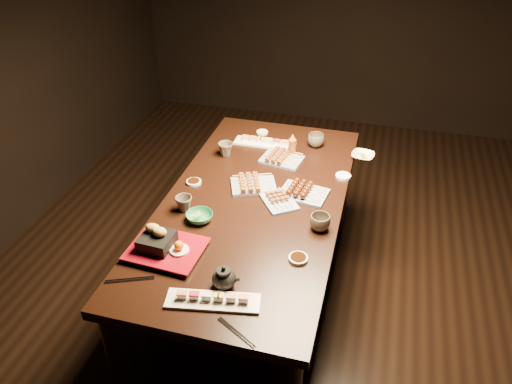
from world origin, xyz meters
TOP-DOWN VIEW (x-y plane):
  - ground at (0.00, 0.00)m, footprint 5.00×5.00m
  - dining_table at (-0.23, -0.13)m, footprint 1.26×1.95m
  - sushi_platter_near at (-0.20, -0.85)m, footprint 0.39×0.17m
  - sushi_platter_far at (-0.32, 0.47)m, footprint 0.38×0.11m
  - yakitori_plate_center at (-0.27, -0.00)m, footprint 0.28×0.24m
  - yakitori_plate_right at (-0.10, -0.11)m, footprint 0.24×0.25m
  - yakitori_plate_left at (-0.18, 0.31)m, footprint 0.25×0.20m
  - tsukune_plate at (0.01, -0.01)m, footprint 0.26×0.21m
  - edamame_bowl_green at (-0.44, -0.36)m, footprint 0.18×0.18m
  - edamame_bowl_cream at (0.27, 0.45)m, footprint 0.15×0.15m
  - tempura_tray at (-0.50, -0.62)m, footprint 0.34×0.28m
  - teacup_near_left at (-0.54, -0.30)m, footprint 0.11×0.11m
  - teacup_mid_right at (0.13, -0.27)m, footprint 0.13×0.13m
  - teacup_far_left at (-0.51, 0.28)m, footprint 0.11×0.11m
  - teacup_far_right at (-0.02, 0.53)m, footprint 0.10×0.10m
  - teapot at (-0.18, -0.75)m, footprint 0.12×0.12m
  - condiment_bottle at (-0.14, 0.38)m, footprint 0.05×0.05m
  - sauce_dish_west at (-0.59, -0.05)m, footprint 0.09×0.09m
  - sauce_dish_east at (0.19, 0.22)m, footprint 0.10×0.10m
  - sauce_dish_se at (0.08, -0.51)m, footprint 0.12×0.12m
  - sauce_dish_nw at (-0.38, 0.61)m, footprint 0.07×0.07m
  - chopsticks_near at (-0.57, -0.82)m, footprint 0.19×0.10m
  - chopsticks_se at (-0.07, -0.97)m, footprint 0.18×0.11m

SIDE VIEW (x-z plane):
  - ground at x=0.00m, z-range 0.00..0.00m
  - dining_table at x=-0.23m, z-range 0.00..0.75m
  - chopsticks_se at x=-0.07m, z-range 0.75..0.76m
  - chopsticks_near at x=-0.57m, z-range 0.75..0.76m
  - sauce_dish_nw at x=-0.38m, z-range 0.75..0.76m
  - sauce_dish_west at x=-0.59m, z-range 0.75..0.76m
  - sauce_dish_east at x=0.19m, z-range 0.75..0.76m
  - sauce_dish_se at x=0.08m, z-range 0.75..0.77m
  - edamame_bowl_cream at x=0.27m, z-range 0.75..0.78m
  - edamame_bowl_green at x=-0.44m, z-range 0.75..0.79m
  - sushi_platter_near at x=-0.20m, z-range 0.75..0.80m
  - sushi_platter_far at x=-0.32m, z-range 0.75..0.80m
  - yakitori_plate_right at x=-0.10m, z-range 0.75..0.80m
  - yakitori_plate_left at x=-0.18m, z-range 0.75..0.81m
  - yakitori_plate_center at x=-0.27m, z-range 0.75..0.81m
  - tsukune_plate at x=0.01m, z-range 0.75..0.81m
  - teacup_mid_right at x=0.13m, z-range 0.75..0.83m
  - teacup_near_left at x=-0.54m, z-range 0.75..0.83m
  - teacup_far_right at x=-0.02m, z-range 0.75..0.83m
  - teacup_far_left at x=-0.51m, z-range 0.75..0.83m
  - teapot at x=-0.18m, z-range 0.75..0.85m
  - tempura_tray at x=-0.50m, z-range 0.75..0.87m
  - condiment_bottle at x=-0.14m, z-range 0.75..0.89m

